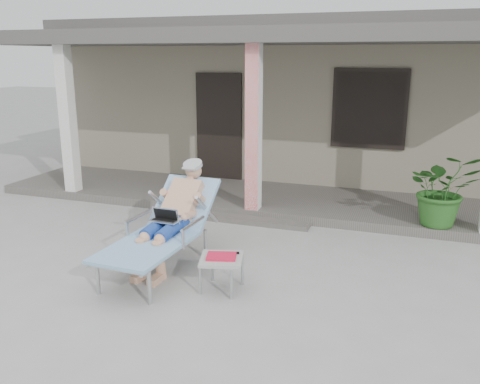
% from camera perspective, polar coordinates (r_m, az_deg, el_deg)
% --- Properties ---
extents(ground, '(60.00, 60.00, 0.00)m').
position_cam_1_polar(ground, '(6.50, -4.36, -8.33)').
color(ground, '#9E9E99').
rests_on(ground, ground).
extents(house, '(10.40, 5.40, 3.30)m').
position_cam_1_polar(house, '(12.23, 7.83, 10.69)').
color(house, gray).
rests_on(house, ground).
extents(porch_deck, '(10.00, 2.00, 0.15)m').
position_cam_1_polar(porch_deck, '(9.15, 3.09, -0.81)').
color(porch_deck, '#605B56').
rests_on(porch_deck, ground).
extents(porch_overhang, '(10.00, 2.30, 2.85)m').
position_cam_1_polar(porch_overhang, '(8.75, 3.25, 16.44)').
color(porch_overhang, silver).
rests_on(porch_overhang, porch_deck).
extents(porch_step, '(2.00, 0.30, 0.07)m').
position_cam_1_polar(porch_step, '(8.11, 0.83, -3.18)').
color(porch_step, '#605B56').
rests_on(porch_step, ground).
extents(lounger, '(0.86, 2.07, 1.33)m').
position_cam_1_polar(lounger, '(6.31, -8.20, -1.28)').
color(lounger, '#B7B7BC').
rests_on(lounger, ground).
extents(side_table, '(0.57, 0.57, 0.42)m').
position_cam_1_polar(side_table, '(5.75, -2.09, -7.70)').
color(side_table, '#A0A09C').
rests_on(side_table, ground).
extents(potted_palm, '(1.14, 1.04, 1.09)m').
position_cam_1_polar(potted_palm, '(7.95, 21.81, 0.30)').
color(potted_palm, '#26591E').
rests_on(potted_palm, porch_deck).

